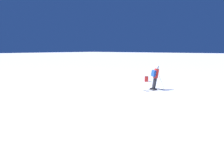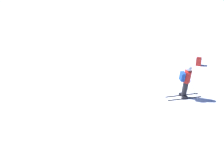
% 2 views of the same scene
% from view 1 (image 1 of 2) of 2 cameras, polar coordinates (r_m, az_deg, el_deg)
% --- Properties ---
extents(ground_plane, '(300.00, 300.00, 0.00)m').
position_cam_1_polar(ground_plane, '(16.85, 8.08, -1.20)').
color(ground_plane, white).
extents(skier, '(1.26, 1.80, 1.87)m').
position_cam_1_polar(skier, '(16.11, 11.25, 1.96)').
color(skier, black).
rests_on(skier, ground).
extents(spare_backpack, '(0.37, 0.37, 0.50)m').
position_cam_1_polar(spare_backpack, '(20.44, 8.98, 1.29)').
color(spare_backpack, '#AD231E').
rests_on(spare_backpack, ground).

